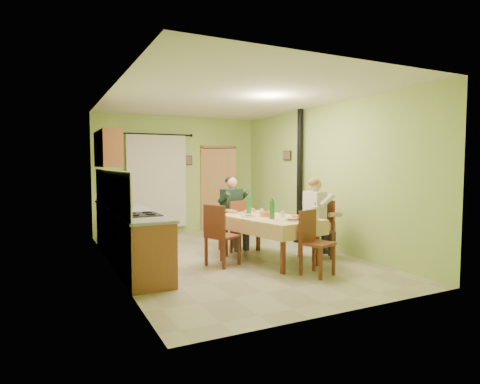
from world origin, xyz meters
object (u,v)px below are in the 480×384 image
dining_table (269,239)px  chair_right (316,242)px  man_right (316,209)px  stove_flue (300,194)px  chair_far (233,235)px  chair_left (222,248)px  chair_near (316,256)px  man_far (233,205)px

dining_table → chair_right: (0.86, -0.19, -0.09)m
chair_right → man_right: bearing=90.0°
man_right → stove_flue: 1.48m
chair_far → chair_left: bearing=-138.1°
chair_near → stove_flue: bearing=-138.1°
man_right → chair_left: bearing=79.8°
chair_near → man_right: (0.65, 0.89, 0.59)m
dining_table → chair_far: bearing=88.9°
chair_far → chair_right: (1.05, -1.22, 0.00)m
man_far → chair_near: bearing=-93.5°
dining_table → chair_right: size_ratio=1.87×
chair_near → chair_left: 1.55m
chair_far → stove_flue: 1.78m
dining_table → chair_left: chair_left is taller
chair_far → man_right: size_ratio=0.70×
chair_near → chair_right: (0.67, 0.89, 0.00)m
man_right → stove_flue: bearing=-24.5°
chair_far → chair_left: size_ratio=0.97×
man_far → man_right: same height
chair_right → man_right: man_right is taller
dining_table → man_right: bearing=-24.3°
chair_far → stove_flue: bearing=-9.1°
dining_table → chair_left: (-0.84, 0.08, -0.09)m
chair_left → chair_right: bearing=55.9°
chair_far → chair_near: bearing=-93.5°
dining_table → chair_near: 1.09m
chair_far → chair_left: (-0.65, -0.95, 0.00)m
chair_left → man_far: man_far is taller
chair_left → man_far: (0.64, 0.97, 0.59)m
chair_left → stove_flue: stove_flue is taller
dining_table → chair_right: chair_right is taller
dining_table → man_right: 1.00m
chair_left → man_far: size_ratio=0.72×
chair_right → man_right: 0.59m
chair_right → chair_left: chair_right is taller
chair_near → man_far: size_ratio=0.69×
dining_table → chair_far: (-0.20, 1.03, -0.09)m
chair_far → dining_table: bearing=-93.0°
stove_flue → dining_table: bearing=-140.7°
chair_left → stove_flue: (2.27, 1.08, 0.73)m
dining_table → chair_left: size_ratio=1.91×
chair_far → man_right: man_right is taller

